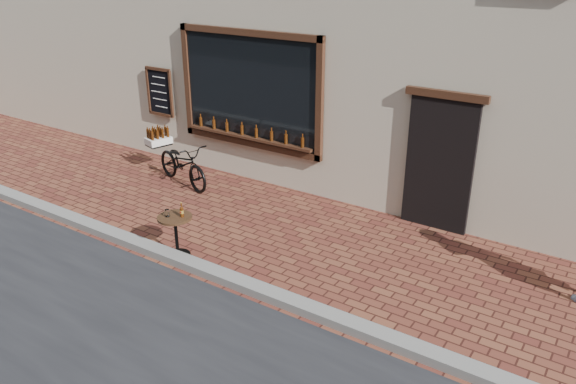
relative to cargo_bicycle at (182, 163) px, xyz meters
The scene contains 4 objects.
ground 3.89m from the cargo_bicycle, 40.82° to the right, with size 90.00×90.00×0.00m, color #55241B.
kerb 3.75m from the cargo_bicycle, 38.50° to the right, with size 90.00×0.25×0.12m, color slate.
cargo_bicycle is the anchor object (origin of this frame).
bistro_table 2.91m from the cargo_bicycle, 48.31° to the right, with size 0.52×0.52×0.89m.
Camera 1 is at (4.54, -4.96, 4.29)m, focal length 35.00 mm.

